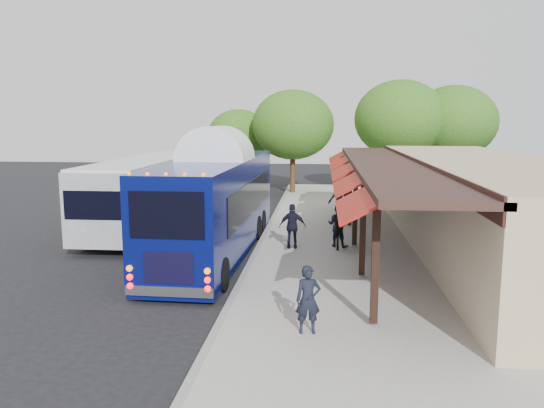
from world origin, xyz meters
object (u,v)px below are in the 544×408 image
at_px(coach_bus, 217,200).
at_px(ped_d, 339,198).
at_px(ped_a, 308,300).
at_px(ped_c, 293,226).
at_px(ped_b, 338,225).
at_px(city_bus, 150,189).
at_px(sign_board, 338,229).

relative_size(coach_bus, ped_d, 6.71).
xyz_separation_m(coach_bus, ped_a, (3.67, -7.74, -1.11)).
bearing_deg(coach_bus, ped_d, 59.44).
xyz_separation_m(ped_c, ped_d, (2.00, 7.33, 0.03)).
xyz_separation_m(ped_b, ped_d, (0.26, 6.89, 0.04)).
relative_size(city_bus, sign_board, 9.89).
bearing_deg(ped_b, ped_d, -70.57).
bearing_deg(ped_d, sign_board, 93.56).
height_order(city_bus, ped_c, city_bus).
relative_size(ped_a, ped_b, 0.93).
height_order(city_bus, ped_d, city_bus).
bearing_deg(sign_board, ped_b, 109.03).
xyz_separation_m(ped_a, sign_board, (0.89, 7.95, 0.03)).
height_order(coach_bus, sign_board, coach_bus).
distance_m(ped_a, ped_d, 15.52).
xyz_separation_m(ped_b, ped_c, (-1.74, -0.44, 0.01)).
bearing_deg(ped_d, ped_c, 80.46).
xyz_separation_m(coach_bus, ped_c, (2.85, 0.40, -1.04)).
relative_size(ped_a, ped_c, 0.92).
xyz_separation_m(city_bus, ped_a, (7.84, -12.41, -0.85)).
relative_size(coach_bus, sign_board, 9.83).
relative_size(city_bus, ped_b, 7.07).
bearing_deg(sign_board, city_bus, 174.06).
relative_size(ped_a, ped_d, 0.89).
xyz_separation_m(city_bus, sign_board, (8.73, -4.45, -0.82)).
relative_size(ped_a, sign_board, 1.30).
xyz_separation_m(city_bus, ped_c, (7.01, -4.26, -0.79)).
xyz_separation_m(coach_bus, ped_b, (4.59, 0.85, -1.05)).
height_order(coach_bus, ped_d, coach_bus).
height_order(ped_c, sign_board, ped_c).
relative_size(coach_bus, ped_c, 6.97).
distance_m(city_bus, sign_board, 9.83).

